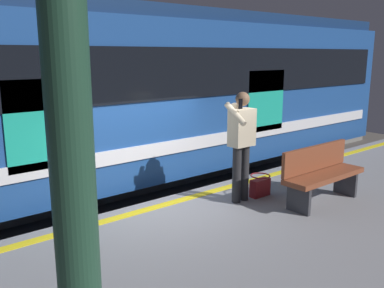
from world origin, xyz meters
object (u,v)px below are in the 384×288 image
object	(u,v)px
train_carriage	(136,91)
station_column	(67,91)
handbag	(260,186)
bench	(321,172)
passenger	(241,138)

from	to	relation	value
train_carriage	station_column	xyz separation A→B (m)	(3.33, 4.52, 0.49)
train_carriage	handbag	bearing A→B (deg)	101.34
station_column	bench	xyz separation A→B (m)	(-4.43, -0.87, -1.58)
passenger	handbag	size ratio (longest dim) A/B	4.76
handbag	train_carriage	bearing A→B (deg)	-78.66
passenger	bench	world-z (taller)	passenger
station_column	bench	size ratio (longest dim) A/B	2.59
passenger	station_column	distance (m)	4.02
train_carriage	bench	xyz separation A→B (m)	(-1.10, 3.66, -1.09)
station_column	bench	distance (m)	4.78
handbag	station_column	xyz separation A→B (m)	(3.91, 1.66, 1.90)
bench	train_carriage	bearing A→B (deg)	-73.27
handbag	bench	size ratio (longest dim) A/B	0.23
train_carriage	station_column	bearing A→B (deg)	53.61
train_carriage	bench	world-z (taller)	train_carriage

